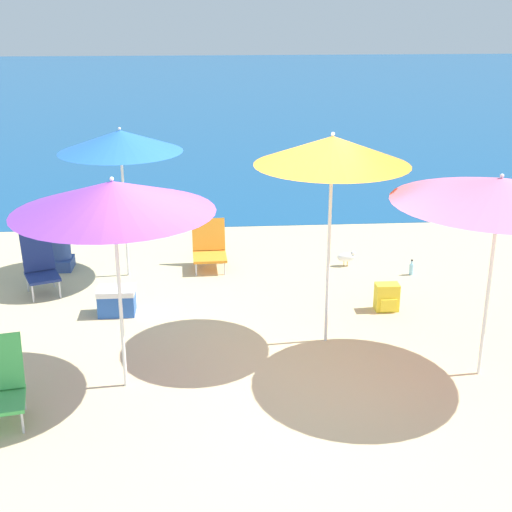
# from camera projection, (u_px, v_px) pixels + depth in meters

# --- Properties ---
(ground_plane) EXTENTS (60.00, 60.00, 0.00)m
(ground_plane) POSITION_uv_depth(u_px,v_px,m) (247.00, 365.00, 7.59)
(ground_plane) COLOR #D1BA89
(sea_water) EXTENTS (60.00, 40.00, 0.01)m
(sea_water) POSITION_uv_depth(u_px,v_px,m) (211.00, 89.00, 30.96)
(sea_water) COLOR navy
(sea_water) RESTS_ON ground
(beach_umbrella_purple) EXTENTS (1.89, 1.89, 2.15)m
(beach_umbrella_purple) POSITION_uv_depth(u_px,v_px,m) (113.00, 197.00, 6.53)
(beach_umbrella_purple) COLOR white
(beach_umbrella_purple) RESTS_ON ground
(beach_umbrella_pink) EXTENTS (2.07, 2.07, 2.13)m
(beach_umbrella_pink) POSITION_uv_depth(u_px,v_px,m) (500.00, 190.00, 6.75)
(beach_umbrella_pink) COLOR white
(beach_umbrella_pink) RESTS_ON ground
(beach_umbrella_blue) EXTENTS (1.66, 1.66, 2.09)m
(beach_umbrella_blue) POSITION_uv_depth(u_px,v_px,m) (120.00, 141.00, 9.43)
(beach_umbrella_blue) COLOR white
(beach_umbrella_blue) RESTS_ON ground
(beach_umbrella_orange) EXTENTS (1.65, 1.65, 2.38)m
(beach_umbrella_orange) POSITION_uv_depth(u_px,v_px,m) (332.00, 151.00, 7.40)
(beach_umbrella_orange) COLOR white
(beach_umbrella_orange) RESTS_ON ground
(beach_chair_navy) EXTENTS (0.59, 0.69, 0.85)m
(beach_chair_navy) POSITION_uv_depth(u_px,v_px,m) (39.00, 262.00, 9.37)
(beach_chair_navy) COLOR silver
(beach_chair_navy) RESTS_ON ground
(beach_chair_orange) EXTENTS (0.49, 0.61, 0.68)m
(beach_chair_orange) POSITION_uv_depth(u_px,v_px,m) (209.00, 246.00, 10.28)
(beach_chair_orange) COLOR silver
(beach_chair_orange) RESTS_ON ground
(beach_chair_green) EXTENTS (0.52, 0.63, 0.77)m
(beach_chair_green) POSITION_uv_depth(u_px,v_px,m) (0.00, 382.00, 6.52)
(beach_chair_green) COLOR silver
(beach_chair_green) RESTS_ON ground
(person_seated_near) EXTENTS (0.33, 0.38, 0.87)m
(person_seated_near) POSITION_uv_depth(u_px,v_px,m) (60.00, 245.00, 10.18)
(person_seated_near) COLOR #334C8C
(person_seated_near) RESTS_ON ground
(backpack_yellow) EXTENTS (0.29, 0.21, 0.35)m
(backpack_yellow) POSITION_uv_depth(u_px,v_px,m) (387.00, 297.00, 8.88)
(backpack_yellow) COLOR yellow
(backpack_yellow) RESTS_ON ground
(water_bottle) EXTENTS (0.06, 0.06, 0.23)m
(water_bottle) POSITION_uv_depth(u_px,v_px,m) (411.00, 269.00, 10.05)
(water_bottle) COLOR #8CCCEA
(water_bottle) RESTS_ON ground
(cooler_box) EXTENTS (0.46, 0.33, 0.34)m
(cooler_box) POSITION_uv_depth(u_px,v_px,m) (117.00, 301.00, 8.78)
(cooler_box) COLOR #2859B2
(cooler_box) RESTS_ON ground
(seagull) EXTENTS (0.27, 0.11, 0.23)m
(seagull) POSITION_uv_depth(u_px,v_px,m) (346.00, 257.00, 10.37)
(seagull) COLOR gold
(seagull) RESTS_ON ground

